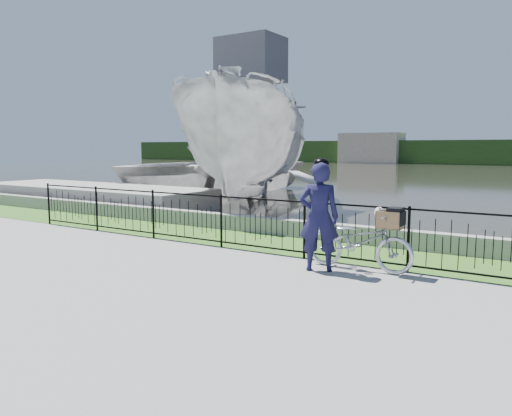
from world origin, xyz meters
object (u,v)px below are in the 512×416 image
Objects in this scene: bicycle_rig at (360,241)px; boat_near at (251,145)px; dock at (92,195)px; boat_far at (209,169)px; cyclist at (319,216)px.

boat_near is at bearing 134.18° from bicycle_rig.
dock is 0.85× the size of boat_near.
bicycle_rig reaches higher than dock.
boat_far is (-4.64, 3.41, -1.11)m from boat_near.
boat_far is at bearing 143.68° from boat_near.
boat_far is at bearing 135.01° from cyclist.
dock is 6.31m from boat_near.
cyclist reaches higher than bicycle_rig.
boat_near reaches higher than dock.
boat_far is (0.54, 6.48, 0.76)m from dock.
boat_near reaches higher than cyclist.
boat_far reaches higher than cyclist.
bicycle_rig is 15.83m from boat_far.
dock is 0.84× the size of boat_far.
cyclist is (-0.58, -0.44, 0.45)m from bicycle_rig.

